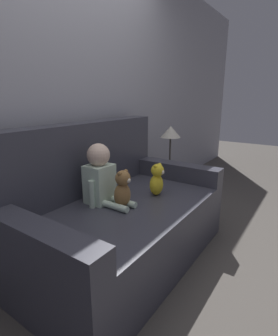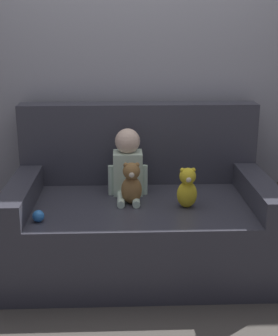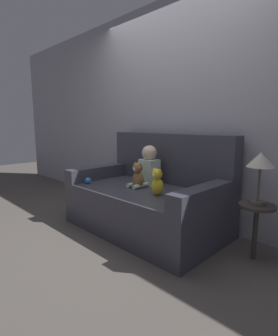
{
  "view_description": "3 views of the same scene",
  "coord_description": "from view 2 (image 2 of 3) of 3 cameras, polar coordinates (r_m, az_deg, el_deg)",
  "views": [
    {
      "loc": [
        -1.44,
        -1.13,
        1.25
      ],
      "look_at": [
        0.01,
        -0.14,
        0.76
      ],
      "focal_mm": 28.0,
      "sensor_mm": 36.0,
      "label": 1
    },
    {
      "loc": [
        -0.12,
        -2.85,
        1.56
      ],
      "look_at": [
        -0.01,
        -0.03,
        0.7
      ],
      "focal_mm": 50.0,
      "sensor_mm": 36.0,
      "label": 2
    },
    {
      "loc": [
        1.91,
        -1.99,
        1.15
      ],
      "look_at": [
        -0.01,
        -0.09,
        0.7
      ],
      "focal_mm": 28.0,
      "sensor_mm": 36.0,
      "label": 3
    }
  ],
  "objects": [
    {
      "name": "person_baby",
      "position": [
        3.12,
        -1.38,
        0.32
      ],
      "size": [
        0.27,
        0.38,
        0.45
      ],
      "color": "silver",
      "rests_on": "couch"
    },
    {
      "name": "ground_plane",
      "position": [
        3.26,
        0.2,
        -11.73
      ],
      "size": [
        12.0,
        12.0,
        0.0
      ],
      "primitive_type": "plane",
      "color": "#4C4742"
    },
    {
      "name": "toy_ball",
      "position": [
        2.79,
        -12.18,
        -5.74
      ],
      "size": [
        0.07,
        0.07,
        0.07
      ],
      "color": "#337FDB",
      "rests_on": "couch"
    },
    {
      "name": "plush_toy_side",
      "position": [
        2.92,
        5.9,
        -2.42
      ],
      "size": [
        0.13,
        0.12,
        0.26
      ],
      "color": "yellow",
      "rests_on": "couch"
    },
    {
      "name": "teddy_bear_brown",
      "position": [
        2.96,
        -0.92,
        -1.89
      ],
      "size": [
        0.13,
        0.13,
        0.27
      ],
      "color": "olive",
      "rests_on": "couch"
    },
    {
      "name": "couch",
      "position": [
        3.17,
        0.16,
        -5.72
      ],
      "size": [
        1.67,
        0.99,
        1.04
      ],
      "color": "#383842",
      "rests_on": "ground_plane"
    },
    {
      "name": "wall_back",
      "position": [
        3.44,
        -0.19,
        12.58
      ],
      "size": [
        8.0,
        0.05,
        2.6
      ],
      "color": "#93939E",
      "rests_on": "ground_plane"
    }
  ]
}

